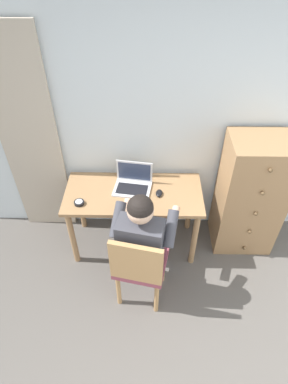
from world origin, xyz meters
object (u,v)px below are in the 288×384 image
(laptop, at_px, (133,183))
(desk_clock, at_px, (79,203))
(person_seated, at_px, (144,234))
(computer_mouse, at_px, (159,193))
(desk, at_px, (134,201))
(chair, at_px, (139,265))
(dresser, at_px, (250,196))

(laptop, distance_m, desk_clock, 0.53)
(person_seated, relative_size, computer_mouse, 12.14)
(desk, height_order, chair, chair)
(desk, relative_size, laptop, 3.43)
(chair, xyz_separation_m, desk_clock, (-0.55, 0.49, 0.24))
(desk, relative_size, desk_clock, 14.24)
(computer_mouse, relative_size, desk_clock, 1.11)
(computer_mouse, height_order, desk_clock, computer_mouse)
(laptop, bearing_deg, computer_mouse, -22.16)
(laptop, bearing_deg, desk, -85.44)
(chair, distance_m, desk_clock, 0.77)
(computer_mouse, bearing_deg, chair, -98.66)
(desk, bearing_deg, laptop, 94.56)
(person_seated, relative_size, desk_clock, 13.49)
(desk, xyz_separation_m, laptop, (-0.01, 0.08, 0.16))
(dresser, bearing_deg, person_seated, -151.81)
(chair, xyz_separation_m, person_seated, (0.03, 0.18, 0.18))
(desk, relative_size, chair, 1.43)
(dresser, bearing_deg, laptop, -179.91)
(chair, height_order, person_seated, person_seated)
(dresser, bearing_deg, desk, -175.97)
(dresser, bearing_deg, chair, -145.37)
(desk, relative_size, dresser, 1.01)
(chair, relative_size, desk_clock, 9.95)
(person_seated, distance_m, computer_mouse, 0.47)
(computer_mouse, bearing_deg, desk, -179.01)
(laptop, height_order, computer_mouse, laptop)
(desk_clock, bearing_deg, chair, -41.67)
(chair, bearing_deg, person_seated, 79.42)
(desk, distance_m, laptop, 0.18)
(laptop, height_order, desk_clock, laptop)
(chair, distance_m, computer_mouse, 0.69)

